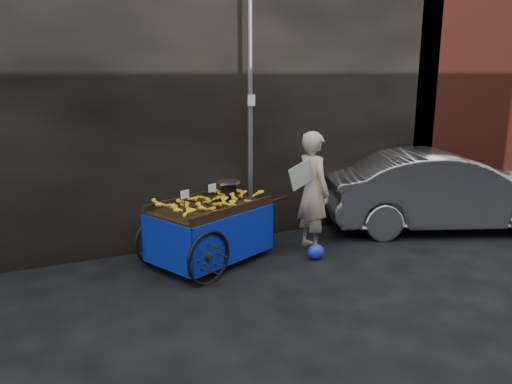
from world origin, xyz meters
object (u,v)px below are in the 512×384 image
banana_cart (207,213)px  vendor (313,191)px  parked_car (444,190)px  plastic_bag (316,252)px

banana_cart → vendor: bearing=-27.9°
vendor → parked_car: 2.79m
plastic_bag → parked_car: (2.97, 0.40, 0.60)m
vendor → plastic_bag: size_ratio=7.27×
banana_cart → vendor: size_ratio=1.32×
plastic_bag → parked_car: parked_car is taller
plastic_bag → parked_car: bearing=7.6°
banana_cart → parked_car: 4.55m
banana_cart → vendor: vendor is taller
vendor → plastic_bag: bearing=151.3°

